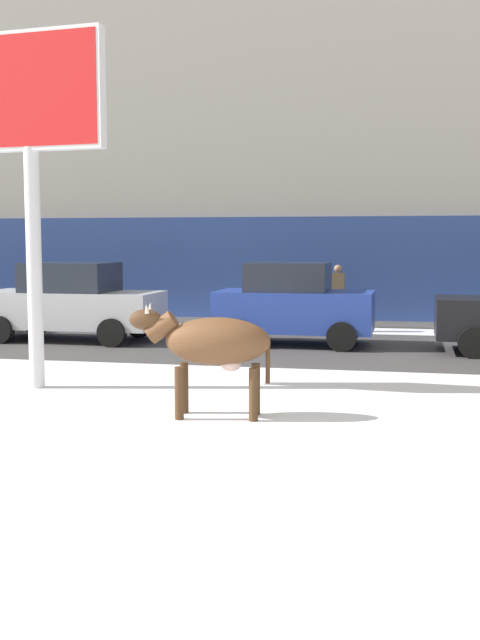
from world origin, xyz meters
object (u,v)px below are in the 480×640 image
Objects in this scene: car_blue_hatchback at (293,304)px; pedestrian_near_billboard at (337,298)px; cow_brown at (213,343)px; car_silver_sedan at (71,302)px; billboard at (30,113)px; pedestrian_by_cars at (70,294)px.

car_blue_hatchback is 2.04× the size of pedestrian_near_billboard.
car_blue_hatchback is at bearing -105.72° from pedestrian_near_billboard.
cow_brown is 8.73m from car_silver_sedan.
pedestrian_by_cars is (-3.26, 8.66, -3.43)m from billboard.
pedestrian_near_billboard is at bearing 0.00° from pedestrian_by_cars.
cow_brown is 10.16m from pedestrian_near_billboard.
cow_brown is 0.35× the size of billboard.
pedestrian_near_billboard is 7.40m from pedestrian_by_cars.
car_blue_hatchback reaches higher than pedestrian_near_billboard.
car_silver_sedan is 2.45× the size of pedestrian_near_billboard.
car_silver_sedan is at bearing -65.61° from pedestrian_by_cars.
car_silver_sedan is at bearing 125.99° from cow_brown.
cow_brown is 0.54× the size of car_blue_hatchback.
car_blue_hatchback is 2.89m from pedestrian_near_billboard.
pedestrian_near_billboard is (4.14, 8.66, -3.43)m from billboard.
car_blue_hatchback is 2.04× the size of pedestrian_by_cars.
pedestrian_by_cars is at bearing 122.78° from cow_brown.
car_silver_sedan is at bearing 108.48° from billboard.
cow_brown is at bearing -57.22° from pedestrian_by_cars.
car_silver_sedan is 2.45× the size of pedestrian_by_cars.
car_silver_sedan reaches higher than cow_brown.
pedestrian_near_billboard is at bearing 85.04° from cow_brown.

